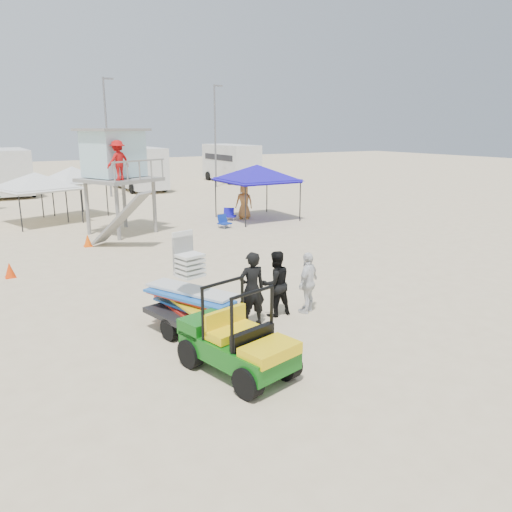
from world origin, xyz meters
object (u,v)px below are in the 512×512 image
surf_trailer (189,298)px  utility_cart (238,334)px  man_left (252,289)px  canopy_blue (257,167)px  lifeguard_tower (115,158)px

surf_trailer → utility_cart: bearing=-90.0°
utility_cart → man_left: (1.52, 2.03, 0.10)m
utility_cart → canopy_blue: canopy_blue is taller
utility_cart → surf_trailer: 2.33m
utility_cart → canopy_blue: size_ratio=0.74×
utility_cart → canopy_blue: 17.32m
utility_cart → surf_trailer: bearing=90.0°
utility_cart → canopy_blue: bearing=57.6°
utility_cart → lifeguard_tower: size_ratio=0.55×
utility_cart → lifeguard_tower: 15.01m
lifeguard_tower → canopy_blue: bearing=-0.9°
man_left → lifeguard_tower: (0.40, 12.63, 2.49)m
utility_cart → lifeguard_tower: bearing=82.5°
surf_trailer → lifeguard_tower: size_ratio=0.58×
utility_cart → lifeguard_tower: lifeguard_tower is taller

